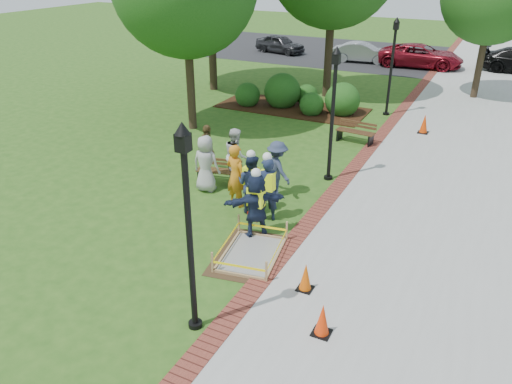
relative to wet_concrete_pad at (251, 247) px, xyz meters
The scene contains 31 objects.
ground 1.13m from the wet_concrete_pad, 168.83° to the left, with size 100.00×100.00×0.00m, color #285116.
sidewalk 10.94m from the wet_concrete_pad, 69.03° to the left, with size 6.00×60.00×0.02m, color #9E9E99.
brick_edging 10.24m from the wet_concrete_pad, 86.27° to the left, with size 0.50×60.00×0.03m, color maroon.
mulch_bed 12.88m from the wet_concrete_pad, 108.49° to the left, with size 7.00×3.00×0.05m, color #381E0F.
parking_lot 27.24m from the wet_concrete_pad, 92.28° to the left, with size 36.00×12.00×0.01m, color black.
wet_concrete_pad is the anchor object (origin of this frame).
bench_near 4.39m from the wet_concrete_pad, 130.78° to the left, with size 1.50×0.77×0.77m.
bench_far 8.96m from the wet_concrete_pad, 90.31° to the left, with size 1.54×0.66×0.81m.
cone_front 3.13m from the wet_concrete_pad, 36.92° to the right, with size 0.36×0.36×0.72m.
cone_back 1.83m from the wet_concrete_pad, 22.43° to the right, with size 0.34×0.34×0.68m.
cone_far 11.50m from the wet_concrete_pad, 79.27° to the left, with size 0.41×0.41×0.80m.
toolbox 1.87m from the wet_concrete_pad, 114.42° to the left, with size 0.38×0.21×0.19m, color #9E1A0C.
lamp_near 3.58m from the wet_concrete_pad, 86.60° to the right, with size 0.28×0.28×4.26m.
lamp_mid 5.68m from the wet_concrete_pad, 88.18° to the left, with size 0.28×0.28×4.26m.
lamp_far 13.40m from the wet_concrete_pad, 89.28° to the left, with size 0.28×0.28×4.26m.
shrub_a 13.23m from the wet_concrete_pad, 117.91° to the left, with size 1.20×1.20×1.20m, color #174413.
shrub_b 13.17m from the wet_concrete_pad, 110.68° to the left, with size 1.72×1.72×1.72m, color #174413.
shrub_c 12.01m from the wet_concrete_pad, 103.93° to the left, with size 1.11×1.11×1.11m, color #174413.
shrub_d 12.44m from the wet_concrete_pad, 97.73° to the left, with size 1.58×1.58×1.58m, color #174413.
shrub_e 13.67m from the wet_concrete_pad, 105.74° to the left, with size 1.06×1.06×1.06m, color #174413.
casual_person_a 4.05m from the wet_concrete_pad, 137.49° to the left, with size 0.59×0.39×1.78m.
casual_person_b 2.84m from the wet_concrete_pad, 126.44° to the left, with size 0.69×0.54×1.89m.
casual_person_c 4.54m from the wet_concrete_pad, 123.47° to the left, with size 0.64×0.67×1.77m.
casual_person_d 5.34m from the wet_concrete_pad, 133.00° to the left, with size 0.64×0.59×1.68m.
casual_person_e 3.54m from the wet_concrete_pad, 104.18° to the left, with size 0.66×0.59×1.73m.
hivis_worker_a 1.23m from the wet_concrete_pad, 110.24° to the left, with size 0.66×0.64×1.91m.
hivis_worker_b 2.03m from the wet_concrete_pad, 104.22° to the left, with size 0.70×0.64×2.00m.
hivis_worker_c 2.41m from the wet_concrete_pad, 117.29° to the left, with size 0.58×0.39×1.89m.
parked_car_a 27.14m from the wet_concrete_pad, 112.68° to the left, with size 4.28×1.86×1.40m, color #29292C.
parked_car_b 24.77m from the wet_concrete_pad, 99.65° to the left, with size 4.28×1.86×1.40m, color #939498.
parked_car_c 24.53m from the wet_concrete_pad, 90.89° to the left, with size 4.82×2.10×1.57m, color maroon.
Camera 1 is at (5.83, -9.43, 6.76)m, focal length 35.00 mm.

